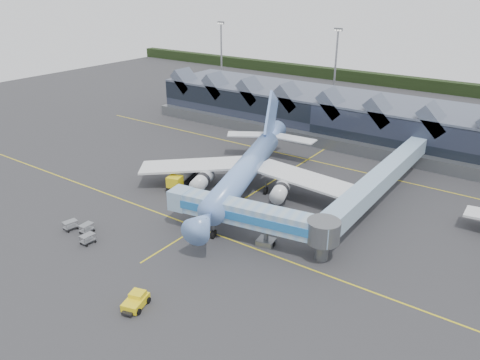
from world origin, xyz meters
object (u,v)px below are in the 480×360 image
Objects in this scene: main_airliner at (247,168)px; jet_bridge at (259,218)px; pushback_tug at (136,301)px; fuel_truck at (184,175)px.

jet_bridge is (11.73, -14.00, -0.29)m from main_airliner.
pushback_tug is (-3.91, -20.16, -3.40)m from jet_bridge.
jet_bridge reaches higher than pushback_tug.
jet_bridge is 2.68× the size of fuel_truck.
main_airliner reaches higher than pushback_tug.
main_airliner is 35.23m from pushback_tug.
main_airliner reaches higher than fuel_truck.
jet_bridge reaches higher than fuel_truck.
fuel_truck reaches higher than pushback_tug.
fuel_truck is at bearing 148.11° from jet_bridge.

